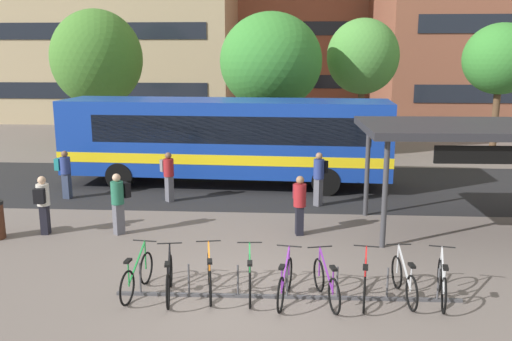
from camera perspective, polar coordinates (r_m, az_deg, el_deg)
The scene contains 25 objects.
ground at distance 11.52m, azimuth -1.78°, elevation -12.71°, with size 200.00×200.00×0.00m, color #6B605B.
bus_lane_asphalt at distance 20.33m, azimuth 0.66°, elevation -1.56°, with size 80.00×7.20×0.01m, color #232326.
city_bus at distance 20.10m, azimuth -3.42°, elevation 3.42°, with size 12.13×3.15×3.20m.
bike_rack at distance 11.23m, azimuth 3.31°, elevation -12.91°, with size 7.02×0.18×0.70m.
parked_bicycle_green_0 at distance 11.55m, azimuth -12.48°, elevation -10.87°, with size 0.52×1.72×0.99m.
parked_bicycle_black_1 at distance 11.28m, azimuth -9.16°, elevation -11.30°, with size 0.52×1.71×0.99m.
parked_bicycle_orange_2 at distance 11.31m, azimuth -4.93°, elevation -11.13°, with size 0.52×1.71×0.99m.
parked_bicycle_green_3 at distance 11.19m, azimuth -0.66°, elevation -11.35°, with size 0.52×1.72×0.99m.
parked_bicycle_purple_4 at distance 11.01m, azimuth 3.09°, elevation -11.76°, with size 0.52×1.71×0.99m.
parked_bicycle_purple_5 at distance 11.04m, azimuth 7.44°, elevation -11.79°, with size 0.60×1.68×0.99m.
parked_bicycle_red_6 at distance 11.20m, azimuth 11.44°, elevation -11.57°, with size 0.52×1.71×0.99m.
parked_bicycle_silver_7 at distance 11.47m, azimuth 15.39°, elevation -11.18°, with size 0.52×1.72×0.99m.
parked_bicycle_silver_8 at distance 11.58m, azimuth 19.07°, elevation -11.20°, with size 0.53×1.70×0.99m.
transit_shelter at distance 15.82m, azimuth 23.84°, elevation 3.85°, with size 7.04×3.74×3.01m.
commuter_maroon_pack_0 at distance 14.70m, azimuth 4.62°, elevation -3.23°, with size 0.39×0.56×1.65m.
commuter_grey_pack_1 at distance 18.16m, azimuth -9.27°, elevation -0.27°, with size 0.58×0.59×1.68m.
commuter_black_pack_2 at distance 15.75m, azimuth -21.61°, elevation -3.05°, with size 0.37×0.55×1.63m.
commuter_black_pack_3 at distance 17.53m, azimuth 6.70°, elevation -0.48°, with size 0.55×0.60×1.76m.
commuter_teal_pack_4 at distance 19.40m, azimuth -19.57°, elevation -0.05°, with size 0.58×0.42×1.66m.
commuter_black_pack_5 at distance 15.15m, azimuth -14.32°, elevation -2.97°, with size 0.57×0.60×1.70m.
street_tree_0 at distance 30.68m, azimuth -16.48°, elevation 11.29°, with size 4.84×4.84×7.18m.
street_tree_1 at distance 25.43m, azimuth 1.59°, elevation 11.45°, with size 4.72×4.72×6.75m.
street_tree_2 at distance 27.83m, azimuth 24.47°, elevation 10.65°, with size 3.42×3.42×6.25m.
street_tree_3 at distance 27.92m, azimuth 11.24°, elevation 11.71°, with size 3.58×3.58×6.58m.
building_centre_block at distance 52.55m, azimuth 6.95°, elevation 16.24°, with size 16.81×13.84×17.12m.
Camera 1 is at (1.00, -10.40, 4.87)m, focal length 37.81 mm.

